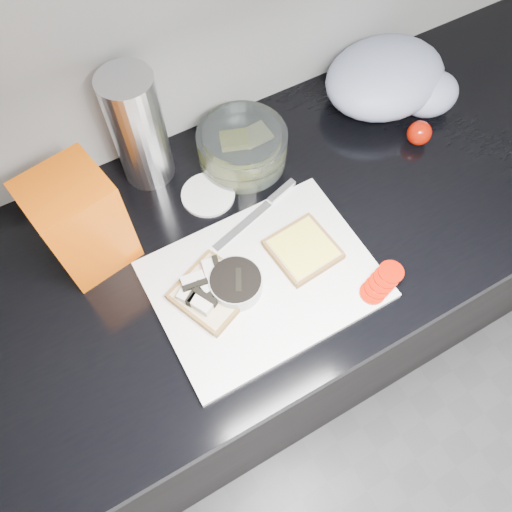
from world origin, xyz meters
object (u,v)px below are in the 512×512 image
Objects in this scene: glass_bowl at (242,147)px; bread_bag at (81,222)px; steel_canister at (138,130)px; cutting_board at (264,280)px.

bread_bag is (-0.35, -0.06, 0.07)m from glass_bowl.
glass_bowl is 0.21m from steel_canister.
cutting_board is 1.93× the size of bread_bag.
cutting_board is 0.37m from steel_canister.
bread_bag is 0.85× the size of steel_canister.
steel_canister is at bearing 103.19° from cutting_board.
glass_bowl is at bearing 69.07° from cutting_board.
bread_bag reaches higher than glass_bowl.
glass_bowl is at bearing -20.10° from steel_canister.
cutting_board is 1.63× the size of steel_canister.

